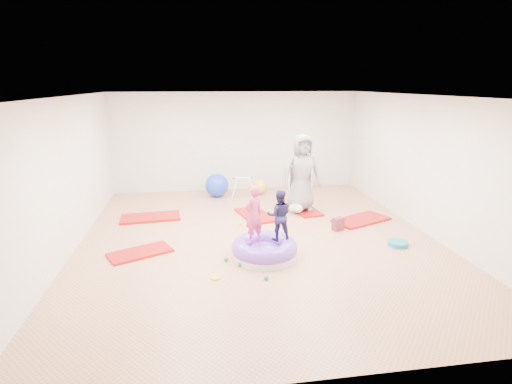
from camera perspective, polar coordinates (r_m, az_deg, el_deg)
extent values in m
cube|color=tan|center=(8.08, 0.32, -6.73)|extent=(7.00, 8.00, 0.01)
cube|color=white|center=(7.49, 0.36, 13.55)|extent=(7.00, 8.00, 0.01)
cube|color=beige|center=(11.57, -2.80, 7.19)|extent=(7.00, 0.01, 2.80)
cube|color=beige|center=(3.94, 9.64, -9.33)|extent=(7.00, 0.01, 2.80)
cube|color=beige|center=(7.92, -25.56, 1.91)|extent=(0.01, 8.00, 2.80)
cube|color=beige|center=(8.90, 23.24, 3.50)|extent=(0.01, 8.00, 2.80)
cube|color=#B51715|center=(7.71, -16.22, -8.30)|extent=(1.24, 0.98, 0.05)
cube|color=#B51715|center=(9.56, -14.83, -3.52)|extent=(1.39, 0.78, 0.06)
cube|color=#B51715|center=(9.41, -0.12, -3.31)|extent=(0.88, 1.32, 0.05)
cube|color=#B51715|center=(9.40, 14.79, -3.85)|extent=(1.44, 1.11, 0.05)
cube|color=#B51715|center=(9.86, 6.99, -2.57)|extent=(0.69, 1.14, 0.04)
cylinder|color=silver|center=(7.26, 1.22, -8.81)|extent=(1.15, 1.15, 0.13)
torus|color=#6B3DC2|center=(7.21, 1.23, -7.94)|extent=(1.19, 1.19, 0.32)
ellipsoid|color=#6B3DC2|center=(7.24, 1.22, -8.48)|extent=(0.63, 0.63, 0.28)
imported|color=#CE3873|center=(6.94, -0.34, -2.86)|extent=(0.46, 0.42, 1.05)
imported|color=#201C45|center=(7.10, 3.33, -2.98)|extent=(0.49, 0.41, 0.92)
imported|color=gray|center=(9.59, 6.56, 2.77)|extent=(0.94, 0.64, 1.84)
ellipsoid|color=silver|center=(9.59, 5.83, -2.24)|extent=(0.38, 0.24, 0.22)
sphere|color=beige|center=(9.42, 6.10, -2.40)|extent=(0.18, 0.18, 0.18)
sphere|color=#158124|center=(6.49, 1.46, -12.17)|extent=(0.07, 0.07, 0.07)
sphere|color=#158124|center=(7.09, 5.14, -9.72)|extent=(0.07, 0.07, 0.07)
sphere|color=#158124|center=(6.93, -2.30, -10.32)|extent=(0.07, 0.07, 0.07)
sphere|color=#158124|center=(7.13, -4.30, -9.56)|extent=(0.07, 0.07, 0.07)
sphere|color=yellow|center=(8.83, -2.17, -4.52)|extent=(0.07, 0.07, 0.07)
sphere|color=red|center=(7.83, 1.56, -7.17)|extent=(0.07, 0.07, 0.07)
sphere|color=blue|center=(11.00, -5.60, 0.97)|extent=(0.64, 0.64, 0.64)
sphere|color=yellow|center=(11.24, 0.53, 0.79)|extent=(0.43, 0.43, 0.43)
cylinder|color=white|center=(10.85, -3.04, 0.57)|extent=(0.19, 0.20, 0.52)
cylinder|color=white|center=(11.28, -3.27, 1.14)|extent=(0.19, 0.20, 0.52)
cylinder|color=white|center=(10.91, -0.53, 0.67)|extent=(0.19, 0.20, 0.52)
cylinder|color=white|center=(11.33, -0.85, 1.23)|extent=(0.19, 0.20, 0.52)
cylinder|color=white|center=(11.03, -1.93, 2.04)|extent=(0.50, 0.03, 0.03)
sphere|color=red|center=(11.01, -3.23, 1.99)|extent=(0.06, 0.06, 0.06)
sphere|color=blue|center=(11.07, -0.65, 2.09)|extent=(0.06, 0.06, 0.06)
cube|color=white|center=(11.89, 6.17, 2.26)|extent=(0.73, 0.35, 0.73)
cube|color=#373736|center=(11.73, 6.38, 2.07)|extent=(0.63, 0.02, 0.63)
cube|color=white|center=(11.84, 6.23, 2.21)|extent=(0.02, 0.25, 0.64)
cube|color=white|center=(11.84, 6.23, 2.21)|extent=(0.64, 0.25, 0.02)
cylinder|color=#186E87|center=(8.21, 19.62, -6.96)|extent=(0.39, 0.39, 0.09)
cube|color=#BC2844|center=(8.67, 11.64, -4.52)|extent=(0.28, 0.23, 0.28)
cylinder|color=yellow|center=(6.58, -5.86, -12.05)|extent=(0.18, 0.18, 0.03)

